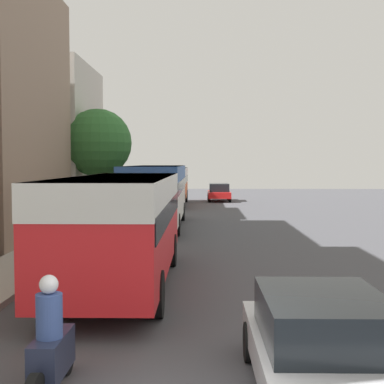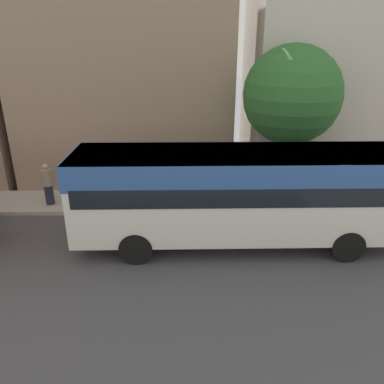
{
  "view_description": "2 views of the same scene",
  "coord_description": "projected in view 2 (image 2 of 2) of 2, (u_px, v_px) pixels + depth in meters",
  "views": [
    {
      "loc": [
        0.41,
        -5.8,
        3.24
      ],
      "look_at": [
        -0.12,
        24.25,
        1.58
      ],
      "focal_mm": 50.0,
      "sensor_mm": 36.0,
      "label": 1
    },
    {
      "loc": [
        9.0,
        19.1,
        6.25
      ],
      "look_at": [
        -1.99,
        19.32,
        1.75
      ],
      "focal_mm": 35.0,
      "sensor_mm": 36.0,
      "label": 2
    }
  ],
  "objects": [
    {
      "name": "pedestrian_near_curb",
      "position": [
        48.0,
        184.0,
        14.63
      ],
      "size": [
        0.41,
        0.41,
        1.67
      ],
      "color": "#232838",
      "rests_on": "sidewalk"
    },
    {
      "name": "street_tree",
      "position": [
        292.0,
        96.0,
        13.96
      ],
      "size": [
        3.69,
        3.69,
        6.0
      ],
      "color": "brown",
      "rests_on": "sidewalk"
    },
    {
      "name": "building_far_terrace",
      "position": [
        126.0,
        58.0,
        16.78
      ],
      "size": [
        5.35,
        9.31,
        10.96
      ],
      "color": "gray",
      "rests_on": "ground_plane"
    },
    {
      "name": "building_end_row",
      "position": [
        337.0,
        80.0,
        17.21
      ],
      "size": [
        5.09,
        8.01,
        8.99
      ],
      "color": "beige",
      "rests_on": "ground_plane"
    },
    {
      "name": "bus_following",
      "position": [
        239.0,
        186.0,
        11.67
      ],
      "size": [
        2.62,
        10.28,
        3.08
      ],
      "color": "silver",
      "rests_on": "ground_plane"
    }
  ]
}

